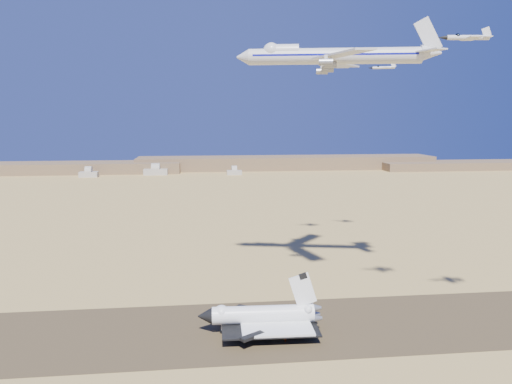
{
  "coord_description": "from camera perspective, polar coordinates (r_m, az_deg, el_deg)",
  "views": [
    {
      "loc": [
        -6.33,
        -160.7,
        71.16
      ],
      "look_at": [
        13.44,
        8.0,
        46.18
      ],
      "focal_mm": 35.0,
      "sensor_mm": 36.0,
      "label": 1
    }
  ],
  "objects": [
    {
      "name": "crew_b",
      "position": [
        169.2,
        3.06,
        -16.14
      ],
      "size": [
        1.04,
        1.02,
        1.91
      ],
      "primitive_type": "imported",
      "rotation": [
        0.0,
        0.0,
        2.4
      ],
      "color": "#B9410A",
      "rests_on": "runway"
    },
    {
      "name": "hangars",
      "position": [
        645.15,
        -11.79,
        2.29
      ],
      "size": [
        200.5,
        29.5,
        30.0
      ],
      "color": "#A8A195",
      "rests_on": "ground"
    },
    {
      "name": "runway",
      "position": [
        175.86,
        -4.2,
        -15.52
      ],
      "size": [
        600.0,
        50.0,
        0.06
      ],
      "primitive_type": "cube",
      "color": "#4C3B26",
      "rests_on": "ground"
    },
    {
      "name": "ground",
      "position": [
        175.87,
        -4.2,
        -15.53
      ],
      "size": [
        1200.0,
        1200.0,
        0.0
      ],
      "primitive_type": "plane",
      "color": "tan",
      "rests_on": "ground"
    },
    {
      "name": "chase_jet_a",
      "position": [
        168.12,
        22.95,
        15.96
      ],
      "size": [
        15.94,
        8.76,
        3.98
      ],
      "rotation": [
        0.0,
        0.0,
        -0.12
      ],
      "color": "silver"
    },
    {
      "name": "crew_a",
      "position": [
        170.63,
        2.97,
        -15.94
      ],
      "size": [
        0.66,
        0.77,
        1.78
      ],
      "primitive_type": "imported",
      "rotation": [
        0.0,
        0.0,
        2.01
      ],
      "color": "#B9410A",
      "rests_on": "runway"
    },
    {
      "name": "shuttle",
      "position": [
        172.2,
        0.68,
        -14.04
      ],
      "size": [
        41.63,
        26.24,
        20.52
      ],
      "rotation": [
        0.0,
        0.0,
        -0.03
      ],
      "color": "white",
      "rests_on": "runway"
    },
    {
      "name": "chase_jet_d",
      "position": [
        275.14,
        14.32,
        13.62
      ],
      "size": [
        13.94,
        8.17,
        3.56
      ],
      "rotation": [
        0.0,
        0.0,
        -0.32
      ],
      "color": "silver"
    },
    {
      "name": "crew_c",
      "position": [
        167.2,
        3.38,
        -16.51
      ],
      "size": [
        1.06,
        0.74,
        1.64
      ],
      "primitive_type": "imported",
      "rotation": [
        0.0,
        0.0,
        2.86
      ],
      "color": "#B9410A",
      "rests_on": "runway"
    },
    {
      "name": "carrier_747",
      "position": [
        202.25,
        8.23,
        15.12
      ],
      "size": [
        79.09,
        59.83,
        19.65
      ],
      "rotation": [
        0.0,
        0.0,
        -0.21
      ],
      "color": "silver"
    },
    {
      "name": "ridgeline",
      "position": [
        694.64,
        -0.74,
        3.12
      ],
      "size": [
        960.0,
        90.0,
        18.0
      ],
      "color": "olive",
      "rests_on": "ground"
    },
    {
      "name": "chase_jet_c",
      "position": [
        258.45,
        9.24,
        13.96
      ],
      "size": [
        14.53,
        8.08,
        3.63
      ],
      "rotation": [
        0.0,
        0.0,
        -0.15
      ],
      "color": "silver"
    }
  ]
}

